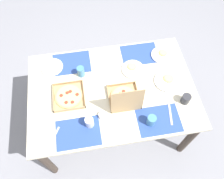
% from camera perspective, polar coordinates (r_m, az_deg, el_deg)
% --- Properties ---
extents(ground_plane, '(6.00, 6.00, 0.00)m').
position_cam_1_polar(ground_plane, '(2.72, -0.00, -7.94)').
color(ground_plane, gray).
extents(dining_table, '(1.50, 1.01, 0.75)m').
position_cam_1_polar(dining_table, '(2.14, -0.00, -1.39)').
color(dining_table, '#3F3328').
rests_on(dining_table, ground_plane).
extents(placemat_near_left, '(0.36, 0.26, 0.00)m').
position_cam_1_polar(placemat_near_left, '(2.29, 6.93, 8.80)').
color(placemat_near_left, '#2D4C9E').
rests_on(placemat_near_left, dining_table).
extents(placemat_near_right, '(0.36, 0.26, 0.00)m').
position_cam_1_polar(placemat_near_right, '(2.24, -10.07, 6.54)').
color(placemat_near_right, '#2D4C9E').
rests_on(placemat_near_right, dining_table).
extents(placemat_far_left, '(0.36, 0.26, 0.00)m').
position_cam_1_polar(placemat_far_left, '(1.95, 11.61, -7.50)').
color(placemat_far_left, '#2D4C9E').
rests_on(placemat_far_left, dining_table).
extents(placemat_far_right, '(0.36, 0.26, 0.00)m').
position_cam_1_polar(placemat_far_right, '(1.90, -8.45, -10.65)').
color(placemat_far_right, '#2D4C9E').
rests_on(placemat_far_right, dining_table).
extents(pizza_box_edge_far, '(0.27, 0.27, 0.04)m').
position_cam_1_polar(pizza_box_edge_far, '(2.04, -10.74, -1.66)').
color(pizza_box_edge_far, tan).
rests_on(pizza_box_edge_far, dining_table).
extents(pizza_box_corner_right, '(0.27, 0.27, 0.30)m').
position_cam_1_polar(pizza_box_corner_right, '(1.96, 3.12, -2.14)').
color(pizza_box_corner_right, tan).
rests_on(pizza_box_corner_right, dining_table).
extents(plate_middle, '(0.21, 0.21, 0.03)m').
position_cam_1_polar(plate_middle, '(2.17, 5.22, 5.12)').
color(plate_middle, white).
rests_on(plate_middle, dining_table).
extents(plate_near_left, '(0.21, 0.21, 0.03)m').
position_cam_1_polar(plate_near_left, '(2.31, 12.32, 8.45)').
color(plate_near_left, white).
rests_on(plate_near_left, dining_table).
extents(plate_near_right, '(0.21, 0.21, 0.02)m').
position_cam_1_polar(plate_near_right, '(2.24, -14.73, 5.40)').
color(plate_near_right, white).
rests_on(plate_near_right, dining_table).
extents(plate_far_left, '(0.23, 0.23, 0.03)m').
position_cam_1_polar(plate_far_left, '(2.14, 13.64, 2.05)').
color(plate_far_left, white).
rests_on(plate_far_left, dining_table).
extents(cup_clear_right, '(0.07, 0.07, 0.10)m').
position_cam_1_polar(cup_clear_right, '(2.11, -7.80, 4.48)').
color(cup_clear_right, teal).
rests_on(cup_clear_right, dining_table).
extents(cup_clear_left, '(0.07, 0.07, 0.10)m').
position_cam_1_polar(cup_clear_left, '(1.89, 9.82, -7.63)').
color(cup_clear_left, teal).
rests_on(cup_clear_left, dining_table).
extents(cup_dark, '(0.08, 0.08, 0.09)m').
position_cam_1_polar(cup_dark, '(2.05, 17.96, -2.26)').
color(cup_dark, '#333338').
rests_on(cup_dark, dining_table).
extents(cup_red, '(0.07, 0.07, 0.10)m').
position_cam_1_polar(cup_red, '(1.86, -5.66, -8.12)').
color(cup_red, silver).
rests_on(cup_red, dining_table).
extents(condiment_bowl, '(0.07, 0.07, 0.04)m').
position_cam_1_polar(condiment_bowl, '(1.91, -2.29, -6.47)').
color(condiment_bowl, white).
rests_on(condiment_bowl, dining_table).
extents(knife_by_near_left, '(0.05, 0.21, 0.00)m').
position_cam_1_polar(knife_by_near_left, '(2.00, 14.37, -5.83)').
color(knife_by_near_left, '#B7B7BC').
rests_on(knife_by_near_left, dining_table).
extents(fork_by_near_right, '(0.08, 0.18, 0.00)m').
position_cam_1_polar(fork_by_near_right, '(2.25, 0.59, 8.18)').
color(fork_by_near_right, '#B7B7BC').
rests_on(fork_by_near_right, dining_table).
extents(fork_by_far_right, '(0.11, 0.17, 0.00)m').
position_cam_1_polar(fork_by_far_right, '(1.92, -14.38, -11.55)').
color(fork_by_far_right, '#B7B7BC').
rests_on(fork_by_far_right, dining_table).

